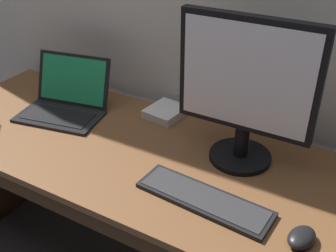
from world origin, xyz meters
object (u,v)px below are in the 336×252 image
object	(u,v)px
external_monitor	(246,89)
computer_mouse	(302,237)
laptop_black	(64,103)
wired_keyboard	(204,199)
external_drive_box	(166,112)

from	to	relation	value
external_monitor	computer_mouse	xyz separation A→B (m)	(0.29, -0.28, -0.27)
external_monitor	computer_mouse	distance (m)	0.49
laptop_black	wired_keyboard	distance (m)	0.80
laptop_black	external_monitor	bearing A→B (deg)	2.66
laptop_black	computer_mouse	bearing A→B (deg)	-12.77
laptop_black	external_drive_box	size ratio (longest dim) A/B	2.48
external_monitor	computer_mouse	bearing A→B (deg)	-43.67
external_monitor	wired_keyboard	distance (m)	0.38
wired_keyboard	external_drive_box	distance (m)	0.56
external_monitor	wired_keyboard	size ratio (longest dim) A/B	1.18
computer_mouse	external_drive_box	size ratio (longest dim) A/B	0.63
computer_mouse	laptop_black	bearing A→B (deg)	-177.60
laptop_black	external_monitor	distance (m)	0.82
laptop_black	computer_mouse	size ratio (longest dim) A/B	3.91
external_monitor	computer_mouse	world-z (taller)	external_monitor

